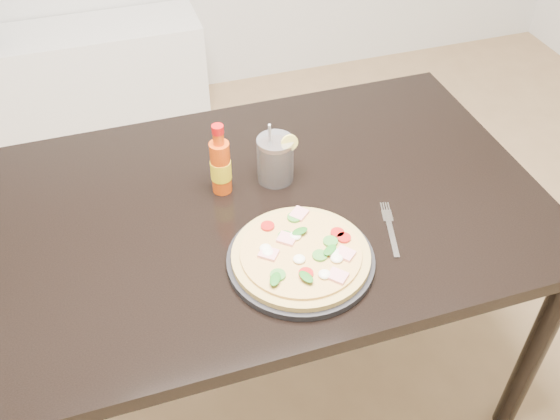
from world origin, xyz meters
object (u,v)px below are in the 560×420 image
object	(u,v)px
fork	(390,227)
media_console	(55,83)
cola_cup	(275,160)
dining_table	(266,227)
plate	(301,260)
hot_sauce_bottle	(221,166)
pizza	(301,254)

from	to	relation	value
fork	media_console	distance (m)	2.06
media_console	cola_cup	bearing A→B (deg)	-69.17
dining_table	plate	world-z (taller)	plate
dining_table	cola_cup	world-z (taller)	cola_cup
hot_sauce_bottle	fork	bearing A→B (deg)	-37.00
dining_table	hot_sauce_bottle	xyz separation A→B (m)	(-0.09, 0.08, 0.16)
dining_table	hot_sauce_bottle	distance (m)	0.20
pizza	cola_cup	distance (m)	0.31
media_console	pizza	bearing A→B (deg)	-73.33
pizza	fork	world-z (taller)	pizza
pizza	fork	size ratio (longest dim) A/B	1.68
fork	cola_cup	bearing A→B (deg)	143.61
plate	pizza	xyz separation A→B (m)	(0.00, -0.00, 0.02)
pizza	fork	bearing A→B (deg)	9.53
pizza	media_console	distance (m)	2.03
dining_table	cola_cup	distance (m)	0.17
dining_table	media_console	distance (m)	1.79
cola_cup	hot_sauce_bottle	bearing A→B (deg)	-178.89
dining_table	media_console	bearing A→B (deg)	108.17
fork	dining_table	bearing A→B (deg)	161.21
plate	cola_cup	size ratio (longest dim) A/B	1.82
plate	hot_sauce_bottle	bearing A→B (deg)	109.46
fork	media_console	xyz separation A→B (m)	(-0.80, 1.83, -0.50)
plate	hot_sauce_bottle	xyz separation A→B (m)	(-0.11, 0.30, 0.07)
plate	cola_cup	xyz separation A→B (m)	(0.04, 0.30, 0.05)
fork	media_console	size ratio (longest dim) A/B	0.13
cola_cup	media_console	bearing A→B (deg)	110.83
fork	plate	bearing A→B (deg)	-154.54
hot_sauce_bottle	cola_cup	bearing A→B (deg)	1.11
dining_table	plate	distance (m)	0.24
hot_sauce_bottle	media_console	size ratio (longest dim) A/B	0.14
hot_sauce_bottle	cola_cup	world-z (taller)	hot_sauce_bottle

